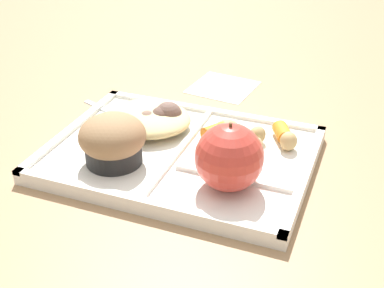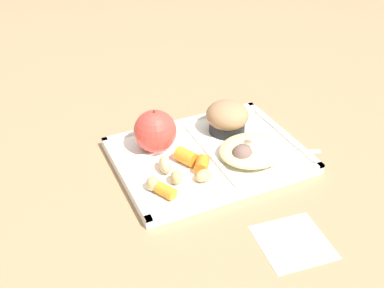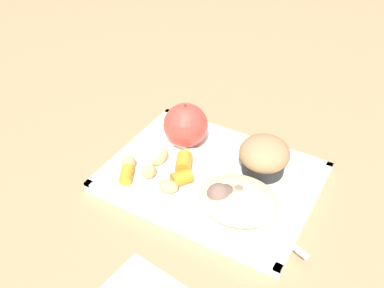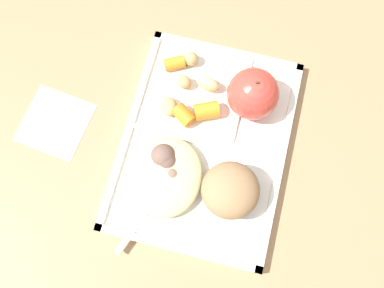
{
  "view_description": "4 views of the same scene",
  "coord_description": "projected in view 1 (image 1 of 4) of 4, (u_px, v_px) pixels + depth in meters",
  "views": [
    {
      "loc": [
        -0.22,
        0.54,
        0.36
      ],
      "look_at": [
        -0.03,
        0.03,
        0.04
      ],
      "focal_mm": 48.93,
      "sensor_mm": 36.0,
      "label": 1
    },
    {
      "loc": [
        -0.32,
        -0.62,
        0.51
      ],
      "look_at": [
        -0.03,
        0.01,
        0.04
      ],
      "focal_mm": 43.55,
      "sensor_mm": 36.0,
      "label": 2
    },
    {
      "loc": [
        0.24,
        -0.48,
        0.5
      ],
      "look_at": [
        -0.04,
        0.01,
        0.06
      ],
      "focal_mm": 40.9,
      "sensor_mm": 36.0,
      "label": 3
    },
    {
      "loc": [
        0.17,
        0.02,
        0.63
      ],
      "look_at": [
        0.02,
        -0.02,
        0.06
      ],
      "focal_mm": 38.85,
      "sensor_mm": 36.0,
      "label": 4
    }
  ],
  "objects": [
    {
      "name": "carrot_slice_center",
      "position": [
        218.0,
        146.0,
        0.66
      ],
      "size": [
        0.04,
        0.05,
        0.03
      ],
      "primitive_type": "cylinder",
      "rotation": [
        0.0,
        1.57,
        2.01
      ],
      "color": "orange",
      "rests_on": "lunch_tray"
    },
    {
      "name": "meatball_back",
      "position": [
        162.0,
        118.0,
        0.72
      ],
      "size": [
        0.03,
        0.03,
        0.03
      ],
      "primitive_type": "sphere",
      "color": "brown",
      "rests_on": "lunch_tray"
    },
    {
      "name": "ground",
      "position": [
        180.0,
        160.0,
        0.69
      ],
      "size": [
        6.0,
        6.0,
        0.0
      ],
      "primitive_type": "plane",
      "color": "#997551"
    },
    {
      "name": "bran_muffin",
      "position": [
        113.0,
        140.0,
        0.64
      ],
      "size": [
        0.08,
        0.08,
        0.06
      ],
      "color": "black",
      "rests_on": "lunch_tray"
    },
    {
      "name": "carrot_slice_large",
      "position": [
        282.0,
        133.0,
        0.7
      ],
      "size": [
        0.03,
        0.04,
        0.02
      ],
      "primitive_type": "cylinder",
      "rotation": [
        0.0,
        1.57,
        2.05
      ],
      "color": "orange",
      "rests_on": "lunch_tray"
    },
    {
      "name": "carrot_slice_near_corner",
      "position": [
        215.0,
        133.0,
        0.69
      ],
      "size": [
        0.04,
        0.04,
        0.02
      ],
      "primitive_type": "cylinder",
      "rotation": [
        0.0,
        1.57,
        0.96
      ],
      "color": "orange",
      "rests_on": "lunch_tray"
    },
    {
      "name": "meatball_front",
      "position": [
        168.0,
        115.0,
        0.72
      ],
      "size": [
        0.04,
        0.04,
        0.04
      ],
      "primitive_type": "sphere",
      "color": "brown",
      "rests_on": "lunch_tray"
    },
    {
      "name": "meatball_side",
      "position": [
        147.0,
        121.0,
        0.72
      ],
      "size": [
        0.03,
        0.03,
        0.03
      ],
      "primitive_type": "sphere",
      "color": "#755B4C",
      "rests_on": "lunch_tray"
    },
    {
      "name": "paper_napkin",
      "position": [
        223.0,
        87.0,
        0.89
      ],
      "size": [
        0.11,
        0.11,
        0.0
      ],
      "primitive_type": "cube",
      "rotation": [
        0.0,
        0.0,
        -0.12
      ],
      "color": "white",
      "rests_on": "ground"
    },
    {
      "name": "potato_chunk_large",
      "position": [
        257.0,
        135.0,
        0.69
      ],
      "size": [
        0.03,
        0.03,
        0.02
      ],
      "primitive_type": "ellipsoid",
      "rotation": [
        0.0,
        0.0,
        1.15
      ],
      "color": "tan",
      "rests_on": "lunch_tray"
    },
    {
      "name": "potato_chunk_corner",
      "position": [
        253.0,
        149.0,
        0.66
      ],
      "size": [
        0.03,
        0.04,
        0.03
      ],
      "primitive_type": "ellipsoid",
      "rotation": [
        0.0,
        0.0,
        1.41
      ],
      "color": "tan",
      "rests_on": "lunch_tray"
    },
    {
      "name": "potato_chunk_golden",
      "position": [
        289.0,
        141.0,
        0.68
      ],
      "size": [
        0.02,
        0.03,
        0.03
      ],
      "primitive_type": "ellipsoid",
      "rotation": [
        0.0,
        0.0,
        1.57
      ],
      "color": "tan",
      "rests_on": "lunch_tray"
    },
    {
      "name": "plastic_fork",
      "position": [
        128.0,
        120.0,
        0.75
      ],
      "size": [
        0.16,
        0.07,
        0.0
      ],
      "color": "silver",
      "rests_on": "lunch_tray"
    },
    {
      "name": "potato_chunk_wedge",
      "position": [
        227.0,
        127.0,
        0.71
      ],
      "size": [
        0.04,
        0.03,
        0.02
      ],
      "primitive_type": "ellipsoid",
      "rotation": [
        0.0,
        0.0,
        3.43
      ],
      "color": "tan",
      "rests_on": "lunch_tray"
    },
    {
      "name": "green_apple",
      "position": [
        229.0,
        157.0,
        0.59
      ],
      "size": [
        0.08,
        0.08,
        0.08
      ],
      "color": "#C63D33",
      "rests_on": "lunch_tray"
    },
    {
      "name": "lunch_tray",
      "position": [
        181.0,
        155.0,
        0.68
      ],
      "size": [
        0.34,
        0.25,
        0.02
      ],
      "color": "white",
      "rests_on": "ground"
    },
    {
      "name": "egg_noodle_pile",
      "position": [
        147.0,
        118.0,
        0.73
      ],
      "size": [
        0.12,
        0.11,
        0.03
      ],
      "primitive_type": "ellipsoid",
      "color": "#D6C684",
      "rests_on": "lunch_tray"
    }
  ]
}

